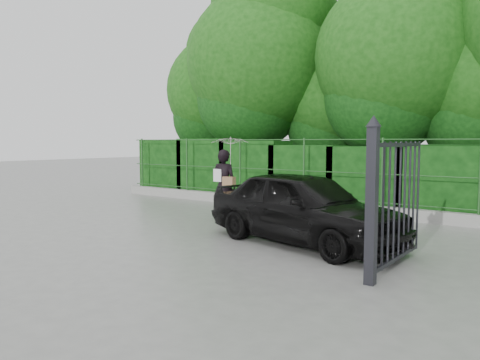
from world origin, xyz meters
The scene contains 8 objects.
ground centered at (0.00, 0.00, 0.00)m, with size 80.00×80.00×0.00m, color gray.
kerb centered at (0.00, 4.50, 0.15)m, with size 14.00×0.25×0.30m, color #9E9E99.
fence centered at (0.22, 4.50, 1.20)m, with size 14.13×0.06×1.80m.
hedge centered at (-0.07, 5.50, 0.99)m, with size 14.20×1.20×2.09m.
trees centered at (1.14, 7.74, 4.62)m, with size 17.10×6.15×8.08m.
gate centered at (4.60, -0.72, 1.19)m, with size 0.22×2.33×2.36m.
woman centered at (-0.29, 1.80, 1.38)m, with size 0.99×0.97×2.13m.
car centered at (2.56, 0.57, 0.72)m, with size 1.70×4.23×1.44m, color black.
Camera 1 is at (6.96, -7.43, 2.00)m, focal length 35.00 mm.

